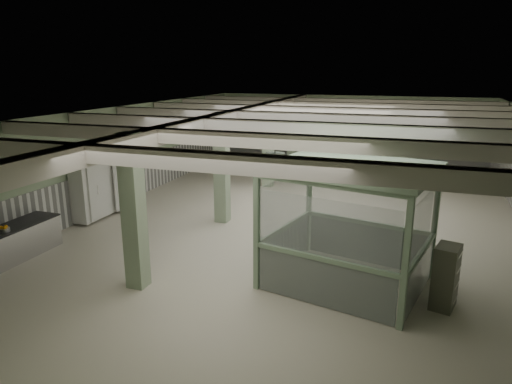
% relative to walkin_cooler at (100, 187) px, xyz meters
% --- Properties ---
extents(floor, '(20.00, 20.00, 0.00)m').
position_rel_walkin_cooler_xyz_m(floor, '(6.62, 1.90, -1.03)').
color(floor, beige).
rests_on(floor, ground).
extents(ceiling, '(14.00, 20.00, 0.02)m').
position_rel_walkin_cooler_xyz_m(ceiling, '(6.62, 1.90, 2.57)').
color(ceiling, beige).
rests_on(ceiling, wall_back).
extents(wall_back, '(14.00, 0.02, 3.60)m').
position_rel_walkin_cooler_xyz_m(wall_back, '(6.62, 11.90, 0.77)').
color(wall_back, '#A6BC96').
rests_on(wall_back, floor).
extents(wall_front, '(14.00, 0.02, 3.60)m').
position_rel_walkin_cooler_xyz_m(wall_front, '(6.62, -8.10, 0.77)').
color(wall_front, '#A6BC96').
rests_on(wall_front, floor).
extents(wall_left, '(0.02, 20.00, 3.60)m').
position_rel_walkin_cooler_xyz_m(wall_left, '(-0.38, 1.90, 0.77)').
color(wall_left, '#A6BC96').
rests_on(wall_left, floor).
extents(wainscot_left, '(0.05, 19.90, 1.50)m').
position_rel_walkin_cooler_xyz_m(wainscot_left, '(-0.35, 1.90, -0.28)').
color(wainscot_left, silver).
rests_on(wainscot_left, floor).
extents(wainscot_back, '(13.90, 0.05, 1.50)m').
position_rel_walkin_cooler_xyz_m(wainscot_back, '(6.62, 11.87, -0.28)').
color(wainscot_back, silver).
rests_on(wainscot_back, floor).
extents(girder, '(0.45, 19.90, 0.40)m').
position_rel_walkin_cooler_xyz_m(girder, '(4.12, 1.90, 2.35)').
color(girder, beige).
rests_on(girder, ceiling).
extents(beam_a, '(13.90, 0.35, 0.32)m').
position_rel_walkin_cooler_xyz_m(beam_a, '(6.62, -5.60, 2.39)').
color(beam_a, beige).
rests_on(beam_a, ceiling).
extents(beam_b, '(13.90, 0.35, 0.32)m').
position_rel_walkin_cooler_xyz_m(beam_b, '(6.62, -3.10, 2.39)').
color(beam_b, beige).
rests_on(beam_b, ceiling).
extents(beam_c, '(13.90, 0.35, 0.32)m').
position_rel_walkin_cooler_xyz_m(beam_c, '(6.62, -0.60, 2.39)').
color(beam_c, beige).
rests_on(beam_c, ceiling).
extents(beam_d, '(13.90, 0.35, 0.32)m').
position_rel_walkin_cooler_xyz_m(beam_d, '(6.62, 1.90, 2.39)').
color(beam_d, beige).
rests_on(beam_d, ceiling).
extents(beam_e, '(13.90, 0.35, 0.32)m').
position_rel_walkin_cooler_xyz_m(beam_e, '(6.62, 4.40, 2.39)').
color(beam_e, beige).
rests_on(beam_e, ceiling).
extents(beam_f, '(13.90, 0.35, 0.32)m').
position_rel_walkin_cooler_xyz_m(beam_f, '(6.62, 6.90, 2.39)').
color(beam_f, beige).
rests_on(beam_f, ceiling).
extents(beam_g, '(13.90, 0.35, 0.32)m').
position_rel_walkin_cooler_xyz_m(beam_g, '(6.62, 9.40, 2.39)').
color(beam_g, beige).
rests_on(beam_g, ceiling).
extents(column_a, '(0.42, 0.42, 3.60)m').
position_rel_walkin_cooler_xyz_m(column_a, '(4.12, -4.10, 0.77)').
color(column_a, '#8DA182').
rests_on(column_a, floor).
extents(column_b, '(0.42, 0.42, 3.60)m').
position_rel_walkin_cooler_xyz_m(column_b, '(4.12, 0.90, 0.77)').
color(column_b, '#8DA182').
rests_on(column_b, floor).
extents(column_c, '(0.42, 0.42, 3.60)m').
position_rel_walkin_cooler_xyz_m(column_c, '(4.12, 5.90, 0.77)').
color(column_c, '#8DA182').
rests_on(column_c, floor).
extents(column_d, '(0.42, 0.42, 3.60)m').
position_rel_walkin_cooler_xyz_m(column_d, '(4.12, 9.90, 0.77)').
color(column_d, '#8DA182').
rests_on(column_d, floor).
extents(pendant_front, '(0.44, 0.44, 0.22)m').
position_rel_walkin_cooler_xyz_m(pendant_front, '(7.12, -3.10, 2.02)').
color(pendant_front, '#2C3A2B').
rests_on(pendant_front, ceiling).
extents(pendant_mid, '(0.44, 0.44, 0.22)m').
position_rel_walkin_cooler_xyz_m(pendant_mid, '(7.12, 2.40, 2.02)').
color(pendant_mid, '#2C3A2B').
rests_on(pendant_mid, ceiling).
extents(pendant_back, '(0.44, 0.44, 0.22)m').
position_rel_walkin_cooler_xyz_m(pendant_back, '(7.12, 7.40, 2.02)').
color(pendant_back, '#2C3A2B').
rests_on(pendant_back, ceiling).
extents(orange_bowl, '(0.32, 0.32, 0.09)m').
position_rel_walkin_cooler_xyz_m(orange_bowl, '(0.26, -4.17, -0.08)').
color(orange_bowl, '#B2B2B7').
rests_on(orange_bowl, prep_counter).
extents(walkin_cooler, '(0.91, 2.25, 2.06)m').
position_rel_walkin_cooler_xyz_m(walkin_cooler, '(0.00, 0.00, 0.00)').
color(walkin_cooler, silver).
rests_on(walkin_cooler, floor).
extents(guard_booth, '(4.10, 3.68, 2.86)m').
position_rel_walkin_cooler_xyz_m(guard_booth, '(8.68, -2.34, 0.87)').
color(guard_booth, gray).
rests_on(guard_booth, floor).
extents(filing_cabinet, '(0.60, 0.74, 1.39)m').
position_rel_walkin_cooler_xyz_m(filing_cabinet, '(10.81, -2.84, -0.34)').
color(filing_cabinet, '#5B5C4D').
rests_on(filing_cabinet, floor).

